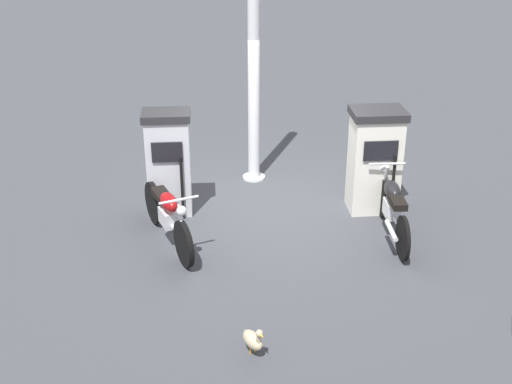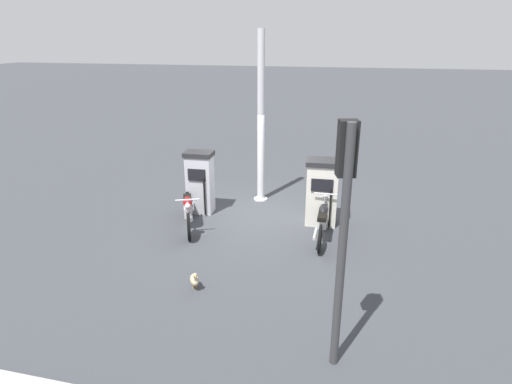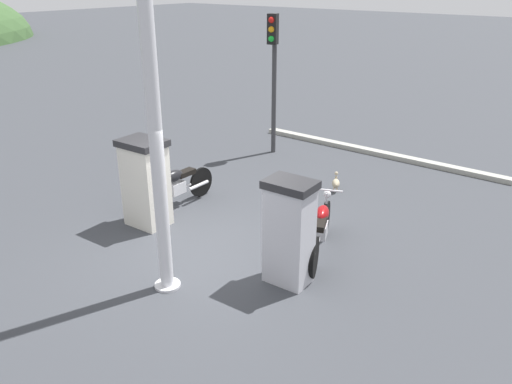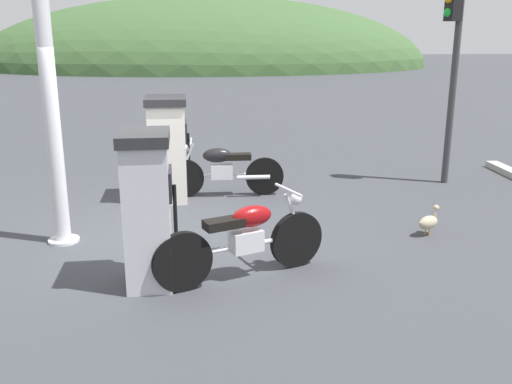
% 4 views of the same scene
% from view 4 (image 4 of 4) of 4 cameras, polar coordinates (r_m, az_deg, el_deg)
% --- Properties ---
extents(ground_plane, '(120.00, 120.00, 0.00)m').
position_cam_4_polar(ground_plane, '(7.98, -10.07, -4.05)').
color(ground_plane, '#383A3F').
extents(fuel_pump_near, '(0.58, 0.76, 1.69)m').
position_cam_4_polar(fuel_pump_near, '(6.16, -10.83, -1.67)').
color(fuel_pump_near, silver).
rests_on(fuel_pump_near, ground).
extents(fuel_pump_far, '(0.69, 0.86, 1.69)m').
position_cam_4_polar(fuel_pump_far, '(9.30, -8.87, 4.35)').
color(fuel_pump_far, silver).
rests_on(fuel_pump_far, ground).
extents(motorcycle_near_pump, '(1.95, 0.94, 0.97)m').
position_cam_4_polar(motorcycle_near_pump, '(6.31, -1.18, -4.72)').
color(motorcycle_near_pump, black).
rests_on(motorcycle_near_pump, ground).
extents(motorcycle_far_pump, '(1.99, 0.56, 0.96)m').
position_cam_4_polar(motorcycle_far_pump, '(9.47, -3.37, 2.41)').
color(motorcycle_far_pump, black).
rests_on(motorcycle_far_pump, ground).
extents(wandering_duck, '(0.39, 0.31, 0.41)m').
position_cam_4_polar(wandering_duck, '(8.04, 16.96, -2.86)').
color(wandering_duck, tan).
rests_on(wandering_duck, ground).
extents(roadside_traffic_light, '(0.40, 0.28, 3.56)m').
position_cam_4_polar(roadside_traffic_light, '(10.62, 19.21, 13.74)').
color(roadside_traffic_light, '#38383A').
rests_on(roadside_traffic_light, ground).
extents(canopy_support_pole, '(0.40, 0.40, 4.72)m').
position_cam_4_polar(canopy_support_pole, '(7.49, -20.31, 11.86)').
color(canopy_support_pole, silver).
rests_on(canopy_support_pole, ground).
extents(distant_hill_main, '(34.71, 22.28, 10.62)m').
position_cam_4_polar(distant_hill_main, '(45.96, -5.13, 12.49)').
color(distant_hill_main, '#38562D').
rests_on(distant_hill_main, ground).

